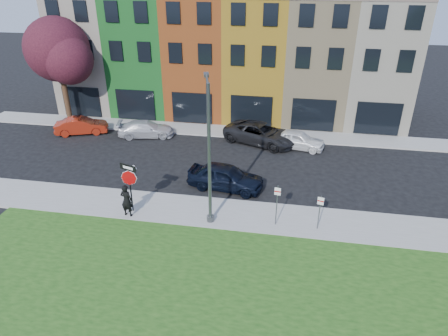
% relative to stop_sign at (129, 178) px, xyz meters
% --- Properties ---
extents(ground, '(120.00, 120.00, 0.00)m').
position_rel_stop_sign_xyz_m(ground, '(4.98, -2.35, -2.17)').
color(ground, black).
rests_on(ground, ground).
extents(sidewalk_near, '(40.00, 3.00, 0.12)m').
position_rel_stop_sign_xyz_m(sidewalk_near, '(6.98, 0.65, -2.11)').
color(sidewalk_near, gray).
rests_on(sidewalk_near, ground).
extents(sidewalk_far, '(40.00, 2.40, 0.12)m').
position_rel_stop_sign_xyz_m(sidewalk_far, '(1.98, 12.65, -2.11)').
color(sidewalk_far, gray).
rests_on(sidewalk_far, ground).
extents(rowhouse_block, '(30.00, 10.12, 10.00)m').
position_rel_stop_sign_xyz_m(rowhouse_block, '(2.48, 18.84, 2.82)').
color(rowhouse_block, beige).
rests_on(rowhouse_block, ground).
extents(stop_sign, '(1.01, 0.38, 2.86)m').
position_rel_stop_sign_xyz_m(stop_sign, '(0.00, 0.00, 0.00)').
color(stop_sign, black).
rests_on(stop_sign, sidewalk_near).
extents(man, '(0.81, 0.64, 1.87)m').
position_rel_stop_sign_xyz_m(man, '(-0.09, -0.45, -1.11)').
color(man, black).
rests_on(man, sidewalk_near).
extents(sedan_near, '(3.17, 5.15, 1.57)m').
position_rel_stop_sign_xyz_m(sedan_near, '(4.60, 3.58, -1.38)').
color(sedan_near, black).
rests_on(sedan_near, ground).
extents(parked_car_red, '(4.11, 5.02, 1.34)m').
position_rel_stop_sign_xyz_m(parked_car_red, '(-8.37, 10.30, -1.49)').
color(parked_car_red, maroon).
rests_on(parked_car_red, ground).
extents(parked_car_silver, '(3.70, 5.16, 1.27)m').
position_rel_stop_sign_xyz_m(parked_car_silver, '(-3.03, 10.63, -1.53)').
color(parked_car_silver, '#BBBCC1').
rests_on(parked_car_silver, ground).
extents(parked_car_dark, '(6.35, 7.37, 1.57)m').
position_rel_stop_sign_xyz_m(parked_car_dark, '(6.07, 10.88, -1.38)').
color(parked_car_dark, black).
rests_on(parked_car_dark, ground).
extents(parked_car_white, '(3.13, 4.58, 1.35)m').
position_rel_stop_sign_xyz_m(parked_car_white, '(8.87, 10.41, -1.49)').
color(parked_car_white, white).
rests_on(parked_car_white, ground).
extents(street_lamp, '(0.91, 2.53, 7.45)m').
position_rel_stop_sign_xyz_m(street_lamp, '(4.38, 0.01, 1.71)').
color(street_lamp, '#4C5052').
rests_on(street_lamp, sidewalk_near).
extents(parking_sign_a, '(0.32, 0.10, 2.34)m').
position_rel_stop_sign_xyz_m(parking_sign_a, '(7.86, 0.06, -0.60)').
color(parking_sign_a, '#4C5052').
rests_on(parking_sign_a, sidewalk_near).
extents(parking_sign_b, '(0.31, 0.12, 1.95)m').
position_rel_stop_sign_xyz_m(parking_sign_b, '(10.02, 0.06, -0.81)').
color(parking_sign_b, '#4C5052').
rests_on(parking_sign_b, sidewalk_near).
extents(tree_purple, '(6.15, 5.38, 8.65)m').
position_rel_stop_sign_xyz_m(tree_purple, '(-10.55, 12.58, 3.91)').
color(tree_purple, black).
rests_on(tree_purple, sidewalk_far).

